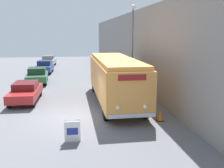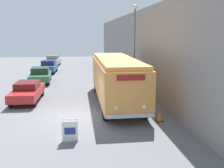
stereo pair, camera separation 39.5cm
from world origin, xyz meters
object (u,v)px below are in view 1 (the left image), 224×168
Objects in this scene: sign_board at (72,131)px; traffic_cone at (160,116)px; streetlamp at (133,37)px; parked_car_distant at (48,61)px; vintage_bus at (115,77)px; parked_car_far at (45,67)px; parked_car_mid at (37,75)px; parked_car_near at (26,91)px.

traffic_cone is at bearing 23.85° from sign_board.
streetlamp is 21.08m from parked_car_distant.
sign_board is 0.14× the size of streetlamp.
vintage_bus reaches higher than sign_board.
sign_board is 5.20m from traffic_cone.
traffic_cone is (7.89, -19.11, -0.48)m from parked_car_far.
parked_car_mid is at bearing 126.95° from vintage_bus.
parked_car_mid is 6.65m from parked_car_far.
parked_car_mid is at bearing -88.20° from parked_car_far.
streetlamp is at bearing 57.59° from vintage_bus.
parked_car_mid reaches higher than traffic_cone.
vintage_bus is at bearing 64.99° from sign_board.
vintage_bus reaches higher than parked_car_far.
parked_car_mid is at bearing 122.60° from traffic_cone.
parked_car_far is 7.15× the size of traffic_cone.
streetlamp is 1.52× the size of parked_car_near.
parked_car_near is (-8.03, -1.82, -3.70)m from streetlamp.
traffic_cone is (7.92, -5.43, -0.44)m from parked_car_near.
parked_car_far is at bearing 112.44° from traffic_cone.
parked_car_distant reaches higher than parked_car_near.
parked_car_near is at bearing -85.74° from parked_car_distant.
parked_car_far is at bearing 124.00° from streetlamp.
vintage_bus is at bearing -70.29° from parked_car_distant.
streetlamp reaches higher than sign_board.
parked_car_near is 1.08× the size of parked_car_distant.
vintage_bus is 17.69× the size of traffic_cone.
parked_car_distant is (-8.12, 19.11, -3.65)m from streetlamp.
vintage_bus is 10.40× the size of sign_board.
parked_car_mid is 14.80m from traffic_cone.
parked_car_mid is at bearing -85.83° from parked_car_distant.
parked_car_near is at bearing 169.10° from vintage_bus.
parked_car_mid is at bearing 147.17° from streetlamp.
streetlamp is (4.87, 9.35, 3.95)m from sign_board.
parked_car_near is (-6.12, 1.18, -1.04)m from vintage_bus.
parked_car_distant is at bearing 92.05° from parked_car_near.
parked_car_far is (0.02, 13.68, 0.04)m from parked_car_near.
parked_car_mid is 13.90m from parked_car_distant.
sign_board is 0.23× the size of parked_car_distant.
traffic_cone is (7.97, -12.46, -0.47)m from parked_car_mid.
streetlamp is 1.61× the size of parked_car_mid.
parked_car_far is (-8.00, 11.86, -3.66)m from streetlamp.
sign_board is 8.17m from parked_car_near.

